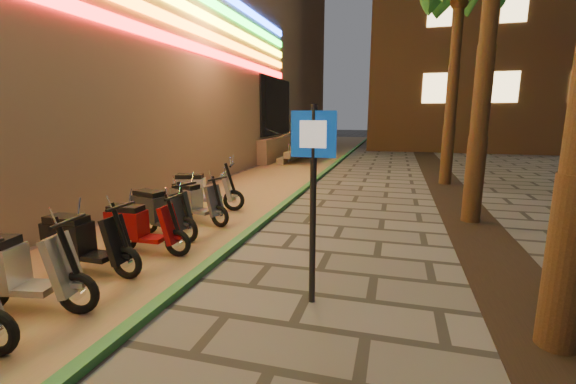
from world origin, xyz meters
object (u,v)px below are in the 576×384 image
(scooter_6, at_px, (82,242))
(scooter_9, at_px, (194,201))
(scooter_5, at_px, (12,270))
(scooter_7, at_px, (139,227))
(scooter_8, at_px, (159,211))
(pedestrian_sign, at_px, (313,178))
(scooter_10, at_px, (201,190))

(scooter_6, bearing_deg, scooter_9, 86.67)
(scooter_5, xyz_separation_m, scooter_7, (0.19, 2.17, -0.06))
(scooter_7, height_order, scooter_8, scooter_8)
(pedestrian_sign, distance_m, scooter_7, 3.61)
(scooter_7, height_order, scooter_9, scooter_9)
(scooter_5, relative_size, scooter_8, 1.06)
(scooter_5, relative_size, scooter_10, 1.01)
(pedestrian_sign, relative_size, scooter_6, 1.54)
(scooter_5, xyz_separation_m, scooter_10, (-0.23, 5.19, -0.00))
(scooter_9, bearing_deg, scooter_10, 126.59)
(scooter_7, bearing_deg, scooter_8, 102.98)
(scooter_8, bearing_deg, scooter_7, -59.54)
(scooter_7, distance_m, scooter_9, 2.04)
(scooter_5, relative_size, scooter_7, 1.13)
(scooter_7, height_order, scooter_10, scooter_10)
(pedestrian_sign, relative_size, scooter_5, 1.44)
(pedestrian_sign, xyz_separation_m, scooter_6, (-3.55, -0.03, -1.13))
(scooter_8, xyz_separation_m, scooter_9, (0.18, 1.09, -0.03))
(scooter_5, height_order, scooter_6, scooter_5)
(scooter_8, distance_m, scooter_10, 2.08)
(scooter_10, bearing_deg, scooter_8, -100.84)
(scooter_7, distance_m, scooter_10, 3.04)
(scooter_8, xyz_separation_m, scooter_10, (-0.18, 2.07, 0.02))
(scooter_5, bearing_deg, scooter_7, 74.95)
(scooter_7, xyz_separation_m, scooter_10, (-0.42, 3.01, 0.05))
(pedestrian_sign, xyz_separation_m, scooter_8, (-3.52, 1.90, -1.12))
(scooter_9, height_order, scooter_10, scooter_10)
(pedestrian_sign, xyz_separation_m, scooter_5, (-3.48, -1.22, -1.10))
(scooter_5, distance_m, scooter_8, 3.12)
(scooter_9, xyz_separation_m, scooter_10, (-0.36, 0.98, 0.05))
(scooter_8, bearing_deg, scooter_5, -72.89)
(scooter_5, relative_size, scooter_9, 1.12)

